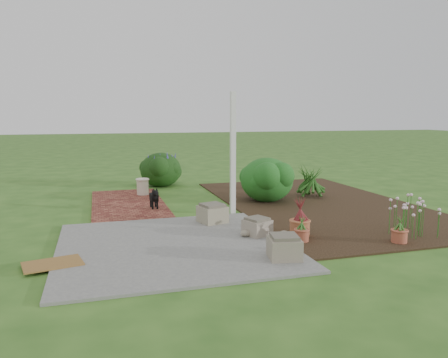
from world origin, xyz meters
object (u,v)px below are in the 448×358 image
object	(u,v)px
stone_trough_near	(284,248)
cream_ceramic_urn	(143,187)
black_dog	(154,197)
evergreen_shrub	(267,179)

from	to	relation	value
stone_trough_near	cream_ceramic_urn	xyz separation A→B (m)	(-1.40, 5.53, 0.05)
black_dog	stone_trough_near	bearing A→B (deg)	-73.30
black_dog	cream_ceramic_urn	distance (m)	1.73
stone_trough_near	black_dog	world-z (taller)	black_dog
stone_trough_near	cream_ceramic_urn	bearing A→B (deg)	104.21
cream_ceramic_urn	evergreen_shrub	xyz separation A→B (m)	(2.73, -1.55, 0.32)
evergreen_shrub	black_dog	bearing A→B (deg)	-176.31
stone_trough_near	evergreen_shrub	xyz separation A→B (m)	(1.33, 3.98, 0.37)
evergreen_shrub	stone_trough_near	bearing A→B (deg)	-108.46
stone_trough_near	cream_ceramic_urn	distance (m)	5.71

